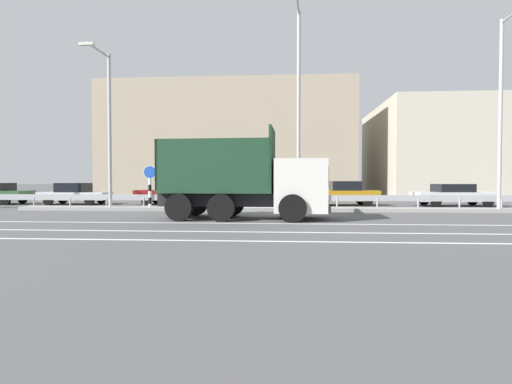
# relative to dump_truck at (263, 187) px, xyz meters

# --- Properties ---
(ground_plane) EXTENTS (320.00, 320.00, 0.00)m
(ground_plane) POSITION_rel_dump_truck_xyz_m (0.51, 2.68, -1.26)
(ground_plane) COLOR #4C4C4F
(lane_strip_0) EXTENTS (48.62, 0.16, 0.01)m
(lane_strip_0) POSITION_rel_dump_truck_xyz_m (-0.82, -1.77, -1.26)
(lane_strip_0) COLOR silver
(lane_strip_0) RESTS_ON ground_plane
(lane_strip_1) EXTENTS (48.62, 0.16, 0.01)m
(lane_strip_1) POSITION_rel_dump_truck_xyz_m (-0.82, -4.12, -1.26)
(lane_strip_1) COLOR silver
(lane_strip_1) RESTS_ON ground_plane
(lane_strip_2) EXTENTS (48.62, 0.16, 0.01)m
(lane_strip_2) POSITION_rel_dump_truck_xyz_m (-0.82, -5.92, -1.26)
(lane_strip_2) COLOR silver
(lane_strip_2) RESTS_ON ground_plane
(median_island) EXTENTS (26.74, 1.10, 0.18)m
(median_island) POSITION_rel_dump_truck_xyz_m (0.51, 4.21, -1.17)
(median_island) COLOR gray
(median_island) RESTS_ON ground_plane
(median_guardrail) EXTENTS (48.62, 0.09, 0.78)m
(median_guardrail) POSITION_rel_dump_truck_xyz_m (0.51, 5.31, -0.69)
(median_guardrail) COLOR #9EA0A5
(median_guardrail) RESTS_ON ground_plane
(dump_truck) EXTENTS (6.81, 2.96, 3.62)m
(dump_truck) POSITION_rel_dump_truck_xyz_m (0.00, 0.00, 0.00)
(dump_truck) COLOR silver
(dump_truck) RESTS_ON ground_plane
(median_road_sign) EXTENTS (0.68, 0.16, 2.32)m
(median_road_sign) POSITION_rel_dump_truck_xyz_m (-6.08, 4.21, -0.06)
(median_road_sign) COLOR white
(median_road_sign) RESTS_ON ground_plane
(street_lamp_1) EXTENTS (0.70, 2.42, 8.04)m
(street_lamp_1) POSITION_rel_dump_truck_xyz_m (-8.16, 3.93, 3.26)
(street_lamp_1) COLOR #ADADB2
(street_lamp_1) RESTS_ON ground_plane
(street_lamp_2) EXTENTS (0.71, 2.41, 10.01)m
(street_lamp_2) POSITION_rel_dump_truck_xyz_m (1.56, 4.09, 4.26)
(street_lamp_2) COLOR #ADADB2
(street_lamp_2) RESTS_ON ground_plane
(street_lamp_3) EXTENTS (0.71, 2.00, 9.29)m
(street_lamp_3) POSITION_rel_dump_truck_xyz_m (11.29, 4.07, 3.85)
(street_lamp_3) COLOR #ADADB2
(street_lamp_3) RESTS_ON ground_plane
(parked_car_1) EXTENTS (4.29, 2.02, 1.39)m
(parked_car_1) POSITION_rel_dump_truck_xyz_m (-12.65, 8.93, -0.57)
(parked_car_1) COLOR silver
(parked_car_1) RESTS_ON ground_plane
(parked_car_2) EXTENTS (4.71, 2.14, 1.40)m
(parked_car_2) POSITION_rel_dump_truck_xyz_m (-6.27, 9.18, -0.55)
(parked_car_2) COLOR maroon
(parked_car_2) RESTS_ON ground_plane
(parked_car_3) EXTENTS (4.06, 2.09, 1.32)m
(parked_car_3) POSITION_rel_dump_truck_xyz_m (-1.13, 9.44, -0.59)
(parked_car_3) COLOR silver
(parked_car_3) RESTS_ON ground_plane
(parked_car_4) EXTENTS (4.30, 2.09, 1.51)m
(parked_car_4) POSITION_rel_dump_truck_xyz_m (4.53, 9.11, -0.51)
(parked_car_4) COLOR #B27A14
(parked_car_4) RESTS_ON ground_plane
(parked_car_5) EXTENTS (4.95, 2.12, 1.34)m
(parked_car_5) POSITION_rel_dump_truck_xyz_m (11.10, 8.81, -0.58)
(parked_car_5) COLOR silver
(parked_car_5) RESTS_ON ground_plane
(background_building_0) EXTENTS (23.82, 13.34, 10.78)m
(background_building_0) POSITION_rel_dump_truck_xyz_m (-4.59, 25.80, 4.13)
(background_building_0) COLOR tan
(background_building_0) RESTS_ON ground_plane
(background_building_1) EXTENTS (17.70, 14.84, 8.96)m
(background_building_1) POSITION_rel_dump_truck_xyz_m (19.09, 25.66, 3.22)
(background_building_1) COLOR beige
(background_building_1) RESTS_ON ground_plane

